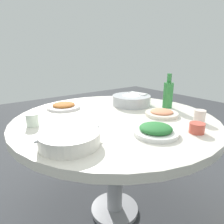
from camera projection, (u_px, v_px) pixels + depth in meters
name	position (u px, v px, depth m)	size (l,w,h in m)	color
ground	(115.00, 210.00, 1.50)	(8.00, 8.00, 0.00)	#3A3B3F
round_dining_table	(115.00, 129.00, 1.31)	(1.26, 1.26, 0.73)	#99999E
rice_bowl	(131.00, 100.00, 1.56)	(0.29, 0.29, 0.08)	#B2B5BA
soup_bowl	(69.00, 139.00, 0.89)	(0.30, 0.27, 0.06)	silver
dish_tofu_braise	(64.00, 106.00, 1.48)	(0.24, 0.24, 0.04)	white
dish_shrimp	(162.00, 113.00, 1.31)	(0.21, 0.21, 0.04)	silver
dish_greens	(156.00, 130.00, 1.01)	(0.23, 0.23, 0.05)	white
green_bottle	(168.00, 94.00, 1.47)	(0.07, 0.07, 0.25)	#307F3B
tea_cup_near	(32.00, 120.00, 1.12)	(0.07, 0.07, 0.07)	silver
tea_cup_far	(197.00, 128.00, 1.03)	(0.08, 0.08, 0.05)	#CF5040
tea_cup_side	(200.00, 116.00, 1.18)	(0.07, 0.07, 0.07)	beige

